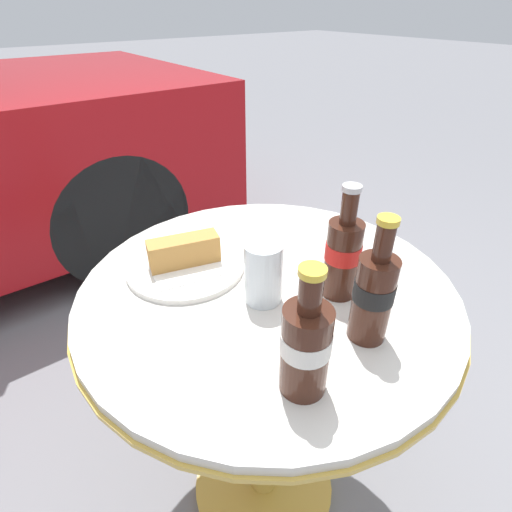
{
  "coord_description": "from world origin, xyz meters",
  "views": [
    {
      "loc": [
        -0.42,
        -0.51,
        1.27
      ],
      "look_at": [
        0.0,
        0.04,
        0.83
      ],
      "focal_mm": 28.0,
      "sensor_mm": 36.0,
      "label": 1
    }
  ],
  "objects_px": {
    "cola_bottle_left": "(306,345)",
    "cola_bottle_center": "(373,294)",
    "lunch_plate_near": "(185,261)",
    "bistro_table": "(266,348)",
    "cola_bottle_right": "(343,254)",
    "drinking_glass": "(263,275)"
  },
  "relations": [
    {
      "from": "cola_bottle_left",
      "to": "drinking_glass",
      "type": "bearing_deg",
      "value": 67.76
    },
    {
      "from": "cola_bottle_left",
      "to": "lunch_plate_near",
      "type": "xyz_separation_m",
      "value": [
        0.01,
        0.38,
        -0.07
      ]
    },
    {
      "from": "cola_bottle_right",
      "to": "cola_bottle_center",
      "type": "distance_m",
      "value": 0.12
    },
    {
      "from": "cola_bottle_right",
      "to": "drinking_glass",
      "type": "bearing_deg",
      "value": 150.33
    },
    {
      "from": "cola_bottle_left",
      "to": "cola_bottle_center",
      "type": "relative_size",
      "value": 0.94
    },
    {
      "from": "cola_bottle_left",
      "to": "drinking_glass",
      "type": "height_order",
      "value": "cola_bottle_left"
    },
    {
      "from": "cola_bottle_left",
      "to": "drinking_glass",
      "type": "relative_size",
      "value": 1.75
    },
    {
      "from": "drinking_glass",
      "to": "cola_bottle_left",
      "type": "bearing_deg",
      "value": -112.24
    },
    {
      "from": "cola_bottle_center",
      "to": "lunch_plate_near",
      "type": "relative_size",
      "value": 0.9
    },
    {
      "from": "bistro_table",
      "to": "drinking_glass",
      "type": "height_order",
      "value": "drinking_glass"
    },
    {
      "from": "cola_bottle_center",
      "to": "bistro_table",
      "type": "bearing_deg",
      "value": 101.83
    },
    {
      "from": "cola_bottle_left",
      "to": "bistro_table",
      "type": "bearing_deg",
      "value": 63.11
    },
    {
      "from": "drinking_glass",
      "to": "bistro_table",
      "type": "bearing_deg",
      "value": 41.11
    },
    {
      "from": "drinking_glass",
      "to": "lunch_plate_near",
      "type": "height_order",
      "value": "drinking_glass"
    },
    {
      "from": "bistro_table",
      "to": "lunch_plate_near",
      "type": "relative_size",
      "value": 3.06
    },
    {
      "from": "lunch_plate_near",
      "to": "bistro_table",
      "type": "bearing_deg",
      "value": -55.95
    },
    {
      "from": "lunch_plate_near",
      "to": "drinking_glass",
      "type": "bearing_deg",
      "value": -69.58
    },
    {
      "from": "cola_bottle_left",
      "to": "cola_bottle_center",
      "type": "height_order",
      "value": "cola_bottle_center"
    },
    {
      "from": "cola_bottle_left",
      "to": "cola_bottle_center",
      "type": "bearing_deg",
      "value": 4.56
    },
    {
      "from": "bistro_table",
      "to": "cola_bottle_right",
      "type": "xyz_separation_m",
      "value": [
        0.1,
        -0.11,
        0.27
      ]
    },
    {
      "from": "cola_bottle_center",
      "to": "cola_bottle_left",
      "type": "bearing_deg",
      "value": -175.44
    },
    {
      "from": "cola_bottle_center",
      "to": "lunch_plate_near",
      "type": "distance_m",
      "value": 0.41
    }
  ]
}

